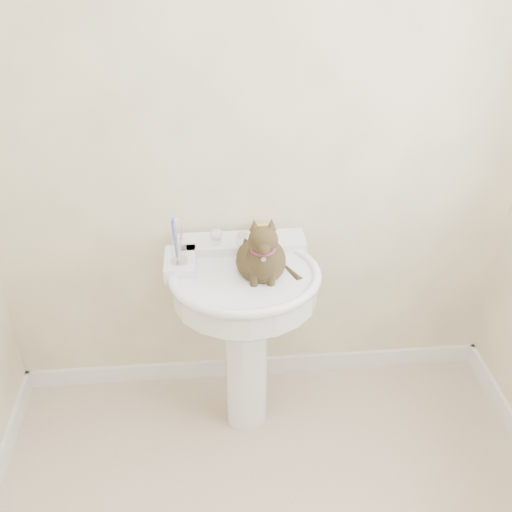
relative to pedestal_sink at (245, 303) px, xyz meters
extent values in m
cube|color=white|center=(0.07, 0.28, -0.61)|extent=(2.20, 0.02, 0.09)
cylinder|color=white|center=(0.00, -0.01, -0.33)|extent=(0.18, 0.18, 0.63)
cylinder|color=white|center=(0.00, -0.01, 0.08)|extent=(0.56, 0.56, 0.12)
ellipsoid|color=white|center=(0.00, -0.01, 0.02)|extent=(0.51, 0.45, 0.20)
torus|color=white|center=(0.00, -0.01, 0.14)|extent=(0.59, 0.59, 0.04)
cube|color=white|center=(0.00, 0.19, 0.15)|extent=(0.52, 0.14, 0.06)
cube|color=white|center=(-0.24, 0.08, 0.15)|extent=(0.12, 0.19, 0.06)
cylinder|color=silver|center=(0.00, 0.15, 0.20)|extent=(0.05, 0.05, 0.05)
cylinder|color=silver|center=(0.00, 0.10, 0.23)|extent=(0.04, 0.04, 0.14)
sphere|color=white|center=(-0.11, 0.17, 0.22)|extent=(0.06, 0.06, 0.06)
sphere|color=white|center=(0.11, 0.17, 0.22)|extent=(0.06, 0.06, 0.06)
cube|color=gold|center=(0.09, 0.23, 0.19)|extent=(0.09, 0.06, 0.03)
cylinder|color=silver|center=(-0.24, 0.04, 0.18)|extent=(0.07, 0.07, 0.01)
cylinder|color=white|center=(-0.24, 0.04, 0.23)|extent=(0.06, 0.06, 0.09)
cylinder|color=blue|center=(-0.26, 0.04, 0.28)|extent=(0.01, 0.01, 0.17)
cylinder|color=silver|center=(-0.24, 0.04, 0.28)|extent=(0.01, 0.01, 0.17)
cylinder|color=pink|center=(-0.23, 0.04, 0.28)|extent=(0.01, 0.01, 0.17)
ellipsoid|color=#4B3D1F|center=(0.06, 0.01, 0.19)|extent=(0.19, 0.22, 0.17)
ellipsoid|color=#4B3D1F|center=(0.06, -0.06, 0.24)|extent=(0.12, 0.12, 0.16)
ellipsoid|color=#4B3D1F|center=(0.06, -0.09, 0.34)|extent=(0.11, 0.10, 0.10)
cone|color=#4B3D1F|center=(0.03, -0.07, 0.39)|extent=(0.04, 0.04, 0.04)
cone|color=#4B3D1F|center=(0.10, -0.07, 0.39)|extent=(0.04, 0.04, 0.04)
cylinder|color=#4B3D1F|center=(0.17, 0.03, 0.13)|extent=(0.03, 0.03, 0.20)
torus|color=#96285C|center=(0.06, -0.08, 0.30)|extent=(0.09, 0.09, 0.01)
camera|label=1|loc=(-0.12, -1.89, 1.44)|focal=42.00mm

